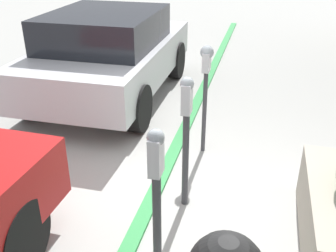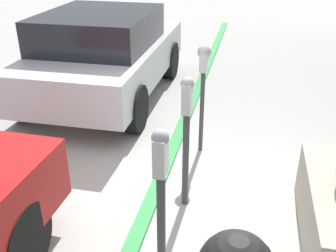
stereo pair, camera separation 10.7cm
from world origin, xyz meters
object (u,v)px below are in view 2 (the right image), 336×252
at_px(parking_meter_nearest, 161,188).
at_px(parking_meter_second, 186,124).
at_px(parking_meter_middle, 203,73).
at_px(parked_car_middle, 104,53).

bearing_deg(parking_meter_nearest, parking_meter_second, -0.35).
xyz_separation_m(parking_meter_second, parking_meter_middle, (1.21, -0.00, 0.13)).
xyz_separation_m(parking_meter_nearest, parking_meter_middle, (2.30, -0.01, 0.16)).
bearing_deg(parking_meter_middle, parking_meter_nearest, 179.78).
height_order(parking_meter_middle, parked_car_middle, parked_car_middle).
relative_size(parking_meter_nearest, parking_meter_middle, 0.99).
bearing_deg(parking_meter_middle, parked_car_middle, 51.05).
height_order(parking_meter_nearest, parked_car_middle, parked_car_middle).
bearing_deg(parked_car_middle, parking_meter_second, -145.37).
relative_size(parking_meter_middle, parked_car_middle, 0.37).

